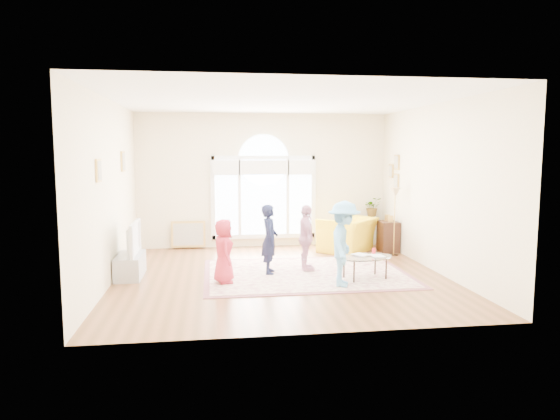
{
  "coord_description": "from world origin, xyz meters",
  "views": [
    {
      "loc": [
        -1.25,
        -8.96,
        2.29
      ],
      "look_at": [
        0.03,
        0.3,
        1.2
      ],
      "focal_mm": 32.0,
      "sensor_mm": 36.0,
      "label": 1
    }
  ],
  "objects": [
    {
      "name": "tv_console",
      "position": [
        -2.75,
        0.3,
        0.21
      ],
      "size": [
        0.45,
        1.0,
        0.42
      ],
      "primitive_type": "cube",
      "color": "#989BA0",
      "rests_on": "ground"
    },
    {
      "name": "area_rug",
      "position": [
        0.49,
        0.1,
        0.01
      ],
      "size": [
        3.6,
        2.6,
        0.02
      ],
      "primitive_type": "cube",
      "color": "beige",
      "rests_on": "ground"
    },
    {
      "name": "television",
      "position": [
        -2.74,
        0.3,
        0.72
      ],
      "size": [
        0.17,
        1.04,
        0.6
      ],
      "color": "black",
      "rests_on": "tv_console"
    },
    {
      "name": "child_navy",
      "position": [
        -0.19,
        0.17,
        0.67
      ],
      "size": [
        0.37,
        0.51,
        1.29
      ],
      "primitive_type": "imported",
      "rotation": [
        0.0,
        0.0,
        1.45
      ],
      "color": "#151934",
      "rests_on": "area_rug"
    },
    {
      "name": "child_blue",
      "position": [
        0.96,
        -0.88,
        0.74
      ],
      "size": [
        0.81,
        1.06,
        1.45
      ],
      "primitive_type": "imported",
      "rotation": [
        0.0,
        0.0,
        1.24
      ],
      "color": "#68B5F1",
      "rests_on": "area_rug"
    },
    {
      "name": "armchair",
      "position": [
        1.85,
        2.07,
        0.39
      ],
      "size": [
        1.58,
        1.59,
        0.78
      ],
      "primitive_type": "imported",
      "rotation": [
        0.0,
        0.0,
        3.97
      ],
      "color": "yellow",
      "rests_on": "ground"
    },
    {
      "name": "room_shell",
      "position": [
        0.01,
        2.83,
        1.57
      ],
      "size": [
        6.0,
        6.0,
        6.0
      ],
      "color": "beige",
      "rests_on": "ground"
    },
    {
      "name": "floor_lamp",
      "position": [
        2.75,
        1.5,
        1.28
      ],
      "size": [
        0.29,
        0.29,
        1.51
      ],
      "color": "black",
      "rests_on": "ground"
    },
    {
      "name": "potted_plant",
      "position": [
        2.7,
        2.88,
        0.93
      ],
      "size": [
        0.43,
        0.37,
        0.47
      ],
      "primitive_type": "imported",
      "rotation": [
        0.0,
        0.0,
        0.01
      ],
      "color": "#33722D",
      "rests_on": "plant_pedestal"
    },
    {
      "name": "plant_pedestal",
      "position": [
        2.7,
        2.88,
        0.35
      ],
      "size": [
        0.2,
        0.2,
        0.7
      ],
      "primitive_type": "cylinder",
      "color": "white",
      "rests_on": "ground"
    },
    {
      "name": "ground",
      "position": [
        0.0,
        0.0,
        0.0
      ],
      "size": [
        6.0,
        6.0,
        0.0
      ],
      "primitive_type": "plane",
      "color": "brown",
      "rests_on": "ground"
    },
    {
      "name": "child_red",
      "position": [
        -1.06,
        -0.4,
        0.58
      ],
      "size": [
        0.42,
        0.58,
        1.12
      ],
      "primitive_type": "imported",
      "rotation": [
        0.0,
        0.0,
        1.69
      ],
      "color": "#B9283C",
      "rests_on": "area_rug"
    },
    {
      "name": "side_cabinet",
      "position": [
        2.78,
        1.94,
        0.35
      ],
      "size": [
        0.4,
        0.5,
        0.7
      ],
      "primitive_type": "cube",
      "color": "black",
      "rests_on": "ground"
    },
    {
      "name": "child_pink",
      "position": [
        0.54,
        0.3,
        0.65
      ],
      "size": [
        0.32,
        0.75,
        1.27
      ],
      "primitive_type": "imported",
      "rotation": [
        0.0,
        0.0,
        1.56
      ],
      "color": "#D998B2",
      "rests_on": "area_rug"
    },
    {
      "name": "rug_border",
      "position": [
        0.49,
        0.1,
        0.01
      ],
      "size": [
        3.8,
        2.8,
        0.01
      ],
      "primitive_type": "cube",
      "color": "brown",
      "rests_on": "ground"
    },
    {
      "name": "leaning_picture",
      "position": [
        -1.81,
        2.9,
        0.0
      ],
      "size": [
        0.8,
        0.14,
        0.62
      ],
      "primitive_type": "cube",
      "rotation": [
        -0.14,
        0.0,
        0.0
      ],
      "color": "tan",
      "rests_on": "ground"
    },
    {
      "name": "coffee_table",
      "position": [
        1.47,
        -0.46,
        0.4
      ],
      "size": [
        1.14,
        0.86,
        0.54
      ],
      "rotation": [
        0.0,
        0.0,
        0.22
      ],
      "color": "silver",
      "rests_on": "ground"
    }
  ]
}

